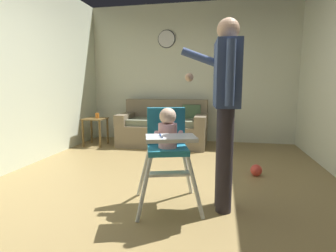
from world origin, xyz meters
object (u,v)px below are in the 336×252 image
couch (164,127)px  high_chair (167,139)px  sippy_cup (97,116)px  wall_clock (167,39)px  toy_ball (256,170)px  side_table (95,126)px  adult_standing (225,105)px

couch → high_chair: 2.68m
sippy_cup → wall_clock: size_ratio=0.28×
couch → wall_clock: wall_clock is taller
toy_ball → side_table: bearing=156.1°
toy_ball → wall_clock: 3.24m
adult_standing → sippy_cup: adult_standing is taller
couch → sippy_cup: (-1.22, -0.31, 0.24)m
couch → sippy_cup: 1.28m
toy_ball → side_table: (-2.80, 1.24, 0.31)m
couch → toy_ball: couch is taller
high_chair → adult_standing: adult_standing is taller
adult_standing → high_chair: bearing=-0.3°
couch → wall_clock: 1.79m
high_chair → adult_standing: bearing=78.5°
high_chair → wall_clock: wall_clock is taller
toy_ball → sippy_cup: bearing=155.7°
sippy_cup → toy_ball: bearing=-24.3°
side_table → toy_ball: bearing=-23.9°
toy_ball → side_table: size_ratio=0.28×
adult_standing → side_table: bearing=-49.0°
toy_ball → couch: bearing=134.6°
toy_ball → wall_clock: (-1.57, 2.02, 1.98)m
adult_standing → sippy_cup: size_ratio=16.90×
high_chair → toy_ball: bearing=121.6°
wall_clock → high_chair: bearing=-78.2°
wall_clock → sippy_cup: bearing=-146.2°
adult_standing → side_table: size_ratio=3.25×
high_chair → wall_clock: size_ratio=2.66×
high_chair → side_table: 2.96m
couch → toy_ball: bearing=44.6°
couch → wall_clock: size_ratio=4.66×
high_chair → wall_clock: 3.44m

